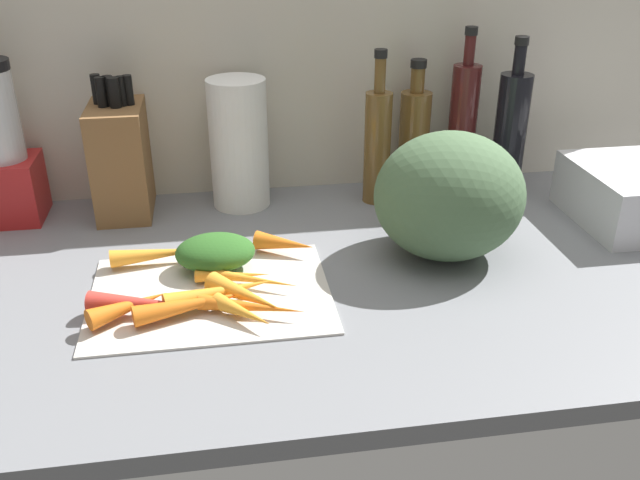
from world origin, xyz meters
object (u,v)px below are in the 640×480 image
winter_squash (449,196)px  knife_block (121,158)px  cutting_board (211,293)px  bottle_2 (462,126)px  carrot_5 (285,244)px  carrot_2 (161,254)px  carrot_0 (140,303)px  carrot_4 (244,295)px  carrot_7 (247,279)px  carrot_9 (243,312)px  carrot_3 (220,292)px  paper_towel_roll (239,144)px  bottle_1 (414,138)px  blender_appliance (2,154)px  carrot_6 (252,307)px  bottle_0 (377,144)px  carrot_1 (129,306)px  carrot_8 (233,275)px  bottle_3 (510,133)px  carrot_10 (194,304)px

winter_squash → knife_block: knife_block is taller
cutting_board → bottle_2: (53.13, 36.79, 13.43)cm
carrot_5 → bottle_2: bottle_2 is taller
carrot_2 → carrot_5: size_ratio=1.56×
carrot_0 → carrot_4: size_ratio=1.16×
cutting_board → carrot_7: size_ratio=2.19×
cutting_board → carrot_9: size_ratio=3.51×
carrot_3 → carrot_4: 3.88cm
carrot_0 → winter_squash: 53.24cm
paper_towel_roll → bottle_1: bottle_1 is taller
cutting_board → carrot_0: 11.54cm
knife_block → winter_squash: bearing=-26.1°
cutting_board → carrot_5: size_ratio=3.55×
paper_towel_roll → bottle_2: 46.22cm
carrot_0 → winter_squash: size_ratio=0.60×
knife_block → blender_appliance: (-21.46, -0.09, 1.97)cm
carrot_6 → winter_squash: 39.09cm
bottle_0 → bottle_1: (9.07, 5.12, -0.87)cm
cutting_board → knife_block: bearing=113.9°
carrot_5 → bottle_2: bearing=32.5°
cutting_board → carrot_0: size_ratio=2.43×
knife_block → blender_appliance: 21.56cm
carrot_1 → carrot_4: 16.93cm
carrot_0 → carrot_1: bearing=-166.6°
cutting_board → carrot_8: 4.76cm
carrot_0 → paper_towel_roll: (17.21, 40.38, 10.28)cm
bottle_2 → bottle_3: bottle_2 is taller
carrot_1 → bottle_3: (73.83, 38.05, 10.76)cm
carrot_1 → knife_block: size_ratio=0.46×
carrot_0 → carrot_5: size_ratio=1.46×
carrot_0 → bottle_3: size_ratio=0.48×
carrot_4 → bottle_0: (29.18, 37.81, 9.65)cm
cutting_board → carrot_4: carrot_4 is taller
carrot_3 → carrot_9: carrot_3 is taller
carrot_5 → cutting_board: bearing=-139.2°
cutting_board → carrot_3: 4.13cm
carrot_9 → winter_squash: 40.89cm
winter_squash → carrot_4: bearing=-160.4°
bottle_2 → paper_towel_roll: bearing=-178.5°
carrot_1 → paper_towel_roll: (18.78, 40.75, 10.36)cm
winter_squash → blender_appliance: 82.76cm
blender_appliance → carrot_9: bearing=-46.8°
bottle_2 → blender_appliance: bearing=-179.2°
carrot_9 → bottle_2: 67.76cm
bottle_0 → winter_squash: bearing=-75.5°
bottle_2 → winter_squash: bearing=-113.2°
carrot_0 → carrot_5: same height
carrot_0 → carrot_2: bearing=82.2°
carrot_10 → winter_squash: winter_squash is taller
carrot_8 → bottle_0: 44.30cm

